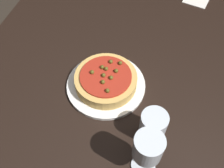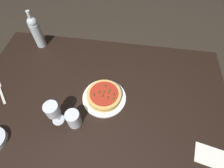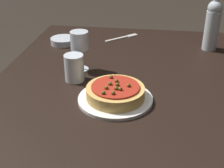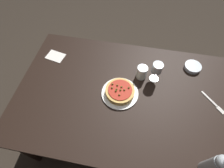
# 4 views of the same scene
# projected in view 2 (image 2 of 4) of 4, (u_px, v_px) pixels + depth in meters

# --- Properties ---
(ground_plane) EXTENTS (14.00, 14.00, 0.00)m
(ground_plane) POSITION_uv_depth(u_px,v_px,m) (103.00, 135.00, 1.66)
(ground_plane) COLOR #2D261E
(dining_table) EXTENTS (1.57, 1.01, 0.71)m
(dining_table) POSITION_uv_depth(u_px,v_px,m) (99.00, 103.00, 1.13)
(dining_table) COLOR black
(dining_table) RESTS_ON ground_plane
(dinner_plate) EXTENTS (0.26, 0.26, 0.01)m
(dinner_plate) POSITION_uv_depth(u_px,v_px,m) (104.00, 97.00, 1.07)
(dinner_plate) COLOR white
(dinner_plate) RESTS_ON dining_table
(pizza) EXTENTS (0.21, 0.21, 0.06)m
(pizza) POSITION_uv_depth(u_px,v_px,m) (104.00, 95.00, 1.04)
(pizza) COLOR tan
(pizza) RESTS_ON dinner_plate
(wine_glass) EXTENTS (0.07, 0.07, 0.17)m
(wine_glass) POSITION_uv_depth(u_px,v_px,m) (53.00, 110.00, 0.89)
(wine_glass) COLOR silver
(wine_glass) RESTS_ON dining_table
(wine_bottle) EXTENTS (0.07, 0.07, 0.29)m
(wine_bottle) POSITION_uv_depth(u_px,v_px,m) (36.00, 31.00, 1.23)
(wine_bottle) COLOR #B2BCC1
(wine_bottle) RESTS_ON dining_table
(water_cup) EXTENTS (0.08, 0.08, 0.11)m
(water_cup) POSITION_uv_depth(u_px,v_px,m) (74.00, 119.00, 0.94)
(water_cup) COLOR silver
(water_cup) RESTS_ON dining_table
(fork) EXTENTS (0.15, 0.16, 0.00)m
(fork) POSITION_uv_depth(u_px,v_px,m) (0.00, 90.00, 1.10)
(fork) COLOR beige
(fork) RESTS_ON dining_table
(paper_napkin) EXTENTS (0.16, 0.13, 0.00)m
(paper_napkin) POSITION_uv_depth(u_px,v_px,m) (210.00, 156.00, 0.88)
(paper_napkin) COLOR silver
(paper_napkin) RESTS_ON dining_table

